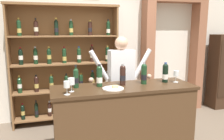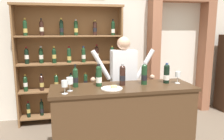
{
  "view_description": "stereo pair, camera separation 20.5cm",
  "coord_description": "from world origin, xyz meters",
  "px_view_note": "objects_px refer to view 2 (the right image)",
  "views": [
    {
      "loc": [
        -0.97,
        -2.77,
        1.77
      ],
      "look_at": [
        -0.14,
        0.15,
        1.22
      ],
      "focal_mm": 36.67,
      "sensor_mm": 36.0,
      "label": 1
    },
    {
      "loc": [
        -0.77,
        -2.82,
        1.77
      ],
      "look_at": [
        -0.14,
        0.15,
        1.22
      ],
      "focal_mm": 36.67,
      "sensor_mm": 36.0,
      "label": 2
    }
  ],
  "objects_px": {
    "wine_shelf": "(70,62)",
    "tasting_bottle_chianti": "(99,76)",
    "wine_glass_left": "(70,81)",
    "tasting_bottle_super_tuscan": "(167,74)",
    "tasting_bottle_riserva": "(144,74)",
    "tasting_bottle_vin_santo": "(75,77)",
    "wine_glass_right": "(65,84)",
    "shopkeeper": "(123,77)",
    "wine_glass_center": "(178,75)",
    "tasting_bottle_bianco": "(122,75)",
    "cheese_plate": "(112,88)",
    "tasting_counter": "(123,123)"
  },
  "relations": [
    {
      "from": "wine_shelf",
      "to": "tasting_bottle_bianco",
      "type": "xyz_separation_m",
      "value": [
        0.64,
        -1.44,
        0.02
      ]
    },
    {
      "from": "tasting_bottle_riserva",
      "to": "shopkeeper",
      "type": "bearing_deg",
      "value": 103.11
    },
    {
      "from": "wine_glass_right",
      "to": "tasting_bottle_bianco",
      "type": "bearing_deg",
      "value": 19.04
    },
    {
      "from": "tasting_bottle_riserva",
      "to": "tasting_bottle_super_tuscan",
      "type": "xyz_separation_m",
      "value": [
        0.33,
        0.01,
        -0.01
      ]
    },
    {
      "from": "tasting_bottle_super_tuscan",
      "to": "cheese_plate",
      "type": "height_order",
      "value": "tasting_bottle_super_tuscan"
    },
    {
      "from": "tasting_bottle_bianco",
      "to": "tasting_bottle_riserva",
      "type": "height_order",
      "value": "tasting_bottle_riserva"
    },
    {
      "from": "tasting_counter",
      "to": "cheese_plate",
      "type": "xyz_separation_m",
      "value": [
        -0.17,
        -0.1,
        0.52
      ]
    },
    {
      "from": "tasting_bottle_bianco",
      "to": "cheese_plate",
      "type": "xyz_separation_m",
      "value": [
        -0.18,
        -0.16,
        -0.13
      ]
    },
    {
      "from": "tasting_bottle_vin_santo",
      "to": "wine_glass_left",
      "type": "bearing_deg",
      "value": -113.82
    },
    {
      "from": "tasting_bottle_riserva",
      "to": "tasting_bottle_vin_santo",
      "type": "bearing_deg",
      "value": 176.97
    },
    {
      "from": "wine_glass_left",
      "to": "wine_glass_right",
      "type": "distance_m",
      "value": 0.13
    },
    {
      "from": "cheese_plate",
      "to": "wine_shelf",
      "type": "bearing_deg",
      "value": 106.04
    },
    {
      "from": "tasting_bottle_bianco",
      "to": "tasting_bottle_vin_santo",
      "type": "bearing_deg",
      "value": 177.43
    },
    {
      "from": "wine_shelf",
      "to": "tasting_bottle_riserva",
      "type": "bearing_deg",
      "value": -57.37
    },
    {
      "from": "tasting_counter",
      "to": "tasting_bottle_chianti",
      "type": "height_order",
      "value": "tasting_bottle_chianti"
    },
    {
      "from": "wine_shelf",
      "to": "tasting_bottle_vin_santo",
      "type": "height_order",
      "value": "wine_shelf"
    },
    {
      "from": "tasting_counter",
      "to": "tasting_bottle_riserva",
      "type": "relative_size",
      "value": 6.23
    },
    {
      "from": "wine_glass_left",
      "to": "tasting_bottle_super_tuscan",
      "type": "bearing_deg",
      "value": 5.9
    },
    {
      "from": "tasting_bottle_riserva",
      "to": "tasting_bottle_super_tuscan",
      "type": "height_order",
      "value": "tasting_bottle_riserva"
    },
    {
      "from": "tasting_bottle_super_tuscan",
      "to": "tasting_bottle_chianti",
      "type": "bearing_deg",
      "value": 178.6
    },
    {
      "from": "shopkeeper",
      "to": "wine_glass_right",
      "type": "bearing_deg",
      "value": -138.23
    },
    {
      "from": "wine_glass_center",
      "to": "tasting_bottle_vin_santo",
      "type": "bearing_deg",
      "value": 176.61
    },
    {
      "from": "shopkeeper",
      "to": "tasting_bottle_bianco",
      "type": "xyz_separation_m",
      "value": [
        -0.16,
        -0.56,
        0.15
      ]
    },
    {
      "from": "tasting_bottle_chianti",
      "to": "cheese_plate",
      "type": "xyz_separation_m",
      "value": [
        0.14,
        -0.18,
        -0.13
      ]
    },
    {
      "from": "wine_shelf",
      "to": "tasting_bottle_riserva",
      "type": "distance_m",
      "value": 1.74
    },
    {
      "from": "shopkeeper",
      "to": "tasting_counter",
      "type": "bearing_deg",
      "value": -104.8
    },
    {
      "from": "shopkeeper",
      "to": "cheese_plate",
      "type": "bearing_deg",
      "value": -115.03
    },
    {
      "from": "tasting_bottle_super_tuscan",
      "to": "tasting_bottle_riserva",
      "type": "bearing_deg",
      "value": -178.18
    },
    {
      "from": "tasting_counter",
      "to": "tasting_bottle_bianco",
      "type": "distance_m",
      "value": 0.65
    },
    {
      "from": "tasting_bottle_chianti",
      "to": "wine_glass_left",
      "type": "distance_m",
      "value": 0.41
    },
    {
      "from": "wine_shelf",
      "to": "tasting_counter",
      "type": "bearing_deg",
      "value": -67.23
    },
    {
      "from": "tasting_bottle_vin_santo",
      "to": "wine_glass_center",
      "type": "bearing_deg",
      "value": -3.39
    },
    {
      "from": "tasting_bottle_super_tuscan",
      "to": "tasting_bottle_vin_santo",
      "type": "bearing_deg",
      "value": 178.25
    },
    {
      "from": "tasting_bottle_chianti",
      "to": "wine_glass_right",
      "type": "distance_m",
      "value": 0.52
    },
    {
      "from": "wine_shelf",
      "to": "cheese_plate",
      "type": "distance_m",
      "value": 1.67
    },
    {
      "from": "cheese_plate",
      "to": "tasting_bottle_riserva",
      "type": "bearing_deg",
      "value": 16.88
    },
    {
      "from": "tasting_bottle_vin_santo",
      "to": "wine_glass_right",
      "type": "relative_size",
      "value": 1.86
    },
    {
      "from": "tasting_bottle_riserva",
      "to": "cheese_plate",
      "type": "height_order",
      "value": "tasting_bottle_riserva"
    },
    {
      "from": "tasting_counter",
      "to": "tasting_bottle_vin_santo",
      "type": "height_order",
      "value": "tasting_bottle_vin_santo"
    },
    {
      "from": "tasting_bottle_vin_santo",
      "to": "wine_glass_left",
      "type": "relative_size",
      "value": 1.77
    },
    {
      "from": "wine_shelf",
      "to": "tasting_bottle_chianti",
      "type": "distance_m",
      "value": 1.46
    },
    {
      "from": "wine_shelf",
      "to": "tasting_bottle_chianti",
      "type": "bearing_deg",
      "value": -77.28
    },
    {
      "from": "tasting_counter",
      "to": "tasting_bottle_vin_santo",
      "type": "xyz_separation_m",
      "value": [
        -0.61,
        0.1,
        0.64
      ]
    },
    {
      "from": "shopkeeper",
      "to": "wine_glass_center",
      "type": "xyz_separation_m",
      "value": [
        0.61,
        -0.62,
        0.13
      ]
    },
    {
      "from": "shopkeeper",
      "to": "cheese_plate",
      "type": "relative_size",
      "value": 6.12
    },
    {
      "from": "tasting_bottle_bianco",
      "to": "wine_glass_right",
      "type": "xyz_separation_m",
      "value": [
        -0.76,
        -0.26,
        -0.02
      ]
    },
    {
      "from": "tasting_bottle_bianco",
      "to": "wine_glass_left",
      "type": "distance_m",
      "value": 0.71
    },
    {
      "from": "tasting_bottle_chianti",
      "to": "cheese_plate",
      "type": "distance_m",
      "value": 0.26
    },
    {
      "from": "tasting_bottle_chianti",
      "to": "tasting_bottle_riserva",
      "type": "bearing_deg",
      "value": -3.13
    },
    {
      "from": "tasting_bottle_chianti",
      "to": "cheese_plate",
      "type": "height_order",
      "value": "tasting_bottle_chianti"
    }
  ]
}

